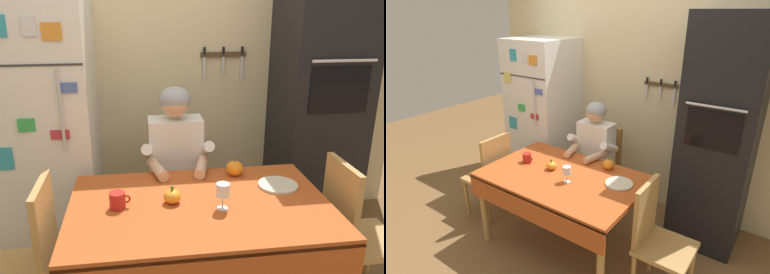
# 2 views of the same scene
# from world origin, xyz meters

# --- Properties ---
(back_wall_assembly) EXTENTS (3.70, 0.13, 2.60)m
(back_wall_assembly) POSITION_xyz_m (0.05, 1.35, 1.30)
(back_wall_assembly) COLOR beige
(back_wall_assembly) RESTS_ON ground
(refrigerator) EXTENTS (0.68, 0.71, 1.80)m
(refrigerator) POSITION_xyz_m (-0.95, 0.96, 0.90)
(refrigerator) COLOR white
(refrigerator) RESTS_ON ground
(wall_oven) EXTENTS (0.60, 0.64, 2.10)m
(wall_oven) POSITION_xyz_m (1.05, 1.00, 1.05)
(wall_oven) COLOR black
(wall_oven) RESTS_ON ground
(dining_table) EXTENTS (1.40, 0.90, 0.74)m
(dining_table) POSITION_xyz_m (0.00, 0.08, 0.66)
(dining_table) COLOR tan
(dining_table) RESTS_ON ground
(chair_behind_person) EXTENTS (0.40, 0.40, 0.93)m
(chair_behind_person) POSITION_xyz_m (-0.06, 0.87, 0.51)
(chair_behind_person) COLOR #9E6B33
(chair_behind_person) RESTS_ON ground
(seated_person) EXTENTS (0.47, 0.55, 1.25)m
(seated_person) POSITION_xyz_m (-0.06, 0.68, 0.74)
(seated_person) COLOR #38384C
(seated_person) RESTS_ON ground
(chair_right_side) EXTENTS (0.40, 0.40, 0.93)m
(chair_right_side) POSITION_xyz_m (0.90, 0.08, 0.51)
(chair_right_side) COLOR tan
(chair_right_side) RESTS_ON ground
(chair_left_side) EXTENTS (0.40, 0.40, 0.93)m
(chair_left_side) POSITION_xyz_m (-0.90, 0.05, 0.51)
(chair_left_side) COLOR tan
(chair_left_side) RESTS_ON ground
(coffee_mug) EXTENTS (0.11, 0.08, 0.09)m
(coffee_mug) POSITION_xyz_m (-0.43, 0.11, 0.78)
(coffee_mug) COLOR #B2231E
(coffee_mug) RESTS_ON dining_table
(wine_glass) EXTENTS (0.07, 0.07, 0.14)m
(wine_glass) POSITION_xyz_m (0.11, 0.02, 0.84)
(wine_glass) COLOR white
(wine_glass) RESTS_ON dining_table
(pumpkin_large) EXTENTS (0.09, 0.09, 0.10)m
(pumpkin_large) POSITION_xyz_m (-0.15, 0.12, 0.78)
(pumpkin_large) COLOR orange
(pumpkin_large) RESTS_ON dining_table
(pumpkin_medium) EXTENTS (0.11, 0.11, 0.12)m
(pumpkin_medium) POSITION_xyz_m (0.27, 0.43, 0.79)
(pumpkin_medium) COLOR orange
(pumpkin_medium) RESTS_ON dining_table
(serving_tray) EXTENTS (0.23, 0.23, 0.02)m
(serving_tray) POSITION_xyz_m (0.48, 0.24, 0.75)
(serving_tray) COLOR beige
(serving_tray) RESTS_ON dining_table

